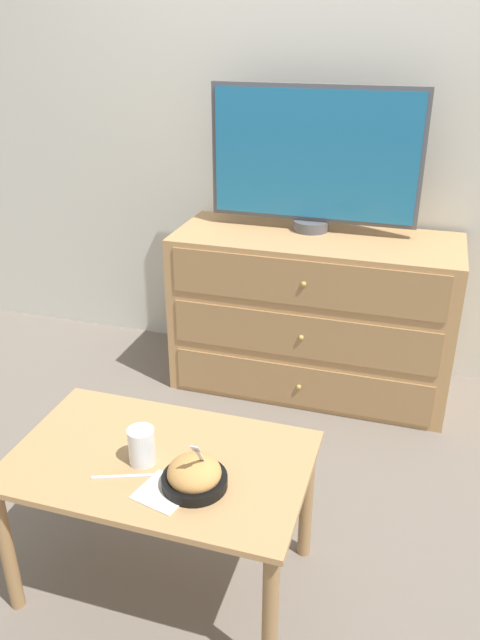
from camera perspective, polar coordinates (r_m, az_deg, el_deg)
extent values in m
plane|color=#70665B|center=(3.49, 6.17, -3.10)|extent=(12.00, 12.00, 0.00)
cube|color=silver|center=(3.11, 7.44, 18.60)|extent=(12.00, 0.05, 2.60)
cube|color=tan|center=(3.05, 6.66, 0.62)|extent=(1.32, 0.52, 0.78)
cube|color=#A1794C|center=(2.94, 5.41, -6.05)|extent=(1.21, 0.01, 0.21)
sphere|color=tan|center=(2.94, 5.39, -6.11)|extent=(0.02, 0.02, 0.02)
cube|color=#A1794C|center=(2.82, 5.63, -1.56)|extent=(1.21, 0.01, 0.21)
sphere|color=tan|center=(2.81, 5.60, -1.61)|extent=(0.02, 0.02, 0.02)
cube|color=#A1794C|center=(2.71, 5.86, 3.33)|extent=(1.21, 0.01, 0.21)
sphere|color=tan|center=(2.70, 5.83, 3.28)|extent=(0.02, 0.02, 0.02)
cylinder|color=#515156|center=(2.99, 6.49, 8.60)|extent=(0.17, 0.17, 0.05)
cube|color=#515156|center=(2.92, 6.85, 14.76)|extent=(0.96, 0.04, 0.60)
cube|color=#1E6B9E|center=(2.90, 6.76, 14.69)|extent=(0.92, 0.01, 0.56)
cube|color=tan|center=(1.93, -7.36, -12.63)|extent=(0.89, 0.55, 0.02)
cylinder|color=#9C7549|center=(2.12, -20.55, -19.02)|extent=(0.04, 0.04, 0.47)
cylinder|color=#9C7549|center=(1.84, 2.77, -25.58)|extent=(0.04, 0.04, 0.47)
cylinder|color=#9C7549|center=(2.41, -13.80, -11.80)|extent=(0.04, 0.04, 0.47)
cylinder|color=#9C7549|center=(2.17, 6.09, -15.98)|extent=(0.04, 0.04, 0.47)
cylinder|color=black|center=(1.81, -4.17, -14.47)|extent=(0.19, 0.19, 0.03)
ellipsoid|color=tan|center=(1.79, -4.20, -13.76)|extent=(0.15, 0.15, 0.09)
cube|color=silver|center=(1.75, -3.52, -12.54)|extent=(0.02, 0.10, 0.14)
cube|color=silver|center=(1.67, -4.09, -11.67)|extent=(0.02, 0.02, 0.03)
cylinder|color=#9E6638|center=(1.90, -8.94, -11.83)|extent=(0.07, 0.07, 0.07)
cylinder|color=white|center=(1.88, -8.98, -11.30)|extent=(0.08, 0.08, 0.11)
cube|color=silver|center=(1.80, -6.97, -15.34)|extent=(0.17, 0.17, 0.00)
cube|color=silver|center=(1.87, -10.57, -13.89)|extent=(0.18, 0.07, 0.01)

